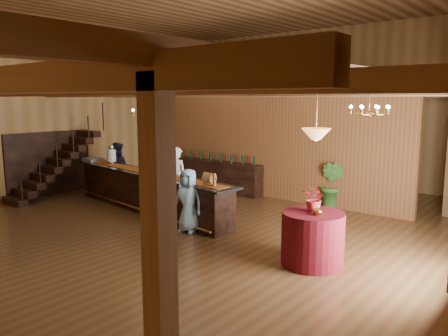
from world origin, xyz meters
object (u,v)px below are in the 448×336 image
Objects in this scene: beverage_dispenser at (112,155)px; backbar_shelf at (215,176)px; chandelier_left at (148,112)px; floor_plant at (332,185)px; round_table at (313,239)px; pendant_lamp at (316,134)px; guest at (188,201)px; staff_second at (117,169)px; raffle_drum at (209,178)px; chandelier_right at (369,110)px; bartender at (177,178)px; tasting_bar at (148,191)px.

beverage_dispenser is 3.44m from backbar_shelf.
floor_plant is (3.48, 3.60, -2.03)m from chandelier_left.
round_table is 1.91m from pendant_lamp.
floor_plant is (1.54, 4.17, -0.08)m from guest.
backbar_shelf is 6.86m from round_table.
chandelier_left is at bearing 146.41° from staff_second.
chandelier_left is (-2.30, 0.25, 1.44)m from raffle_drum.
chandelier_left is (2.19, -0.42, 1.33)m from beverage_dispenser.
chandelier_left is at bearing -168.65° from chandelier_right.
beverage_dispenser reaches higher than round_table.
bartender is 2.73m from staff_second.
raffle_drum is at bearing 152.13° from staff_second.
chandelier_right is (5.93, -2.25, 2.30)m from backbar_shelf.
chandelier_right is at bearing 11.35° from chandelier_left.
bartender is (-5.11, -0.33, -1.93)m from chandelier_right.
beverage_dispenser is at bearing -150.78° from floor_plant.
chandelier_right is (5.61, 0.96, 2.26)m from tasting_bar.
chandelier_right is at bearing 80.09° from round_table.
raffle_drum is at bearing 147.53° from bartender.
raffle_drum reaches higher than floor_plant.
chandelier_left is 0.89× the size of pendant_lamp.
beverage_dispenser is 7.73m from chandelier_right.
chandelier_right is (7.56, 0.65, 1.45)m from beverage_dispenser.
chandelier_left is 3.18m from staff_second.
staff_second is at bearing 169.41° from round_table.
guest reaches higher than round_table.
bartender is (-2.04, 1.00, -0.38)m from raffle_drum.
tasting_bar is 10.74× the size of beverage_dispenser.
chandelier_right is 0.55× the size of guest.
beverage_dispenser is 2.52m from bartender.
guest is (2.18, -0.69, 0.19)m from tasting_bar.
bartender reaches higher than round_table.
round_table is at bearing -7.95° from beverage_dispenser.
chandelier_left is at bearing -10.98° from beverage_dispenser.
bartender is at bearing 164.46° from pendant_lamp.
chandelier_right is (3.07, 1.33, 1.56)m from raffle_drum.
pendant_lamp reaches higher than staff_second.
staff_second reaches higher than guest.
guest is (1.94, -0.57, -1.95)m from chandelier_left.
chandelier_right reaches higher than bartender.
beverage_dispenser reaches higher than floor_plant.
beverage_dispenser is at bearing 155.79° from guest.
round_table is at bearing 154.24° from staff_second.
backbar_shelf is 7.12m from pendant_lamp.
guest reaches higher than backbar_shelf.
chandelier_left is 2.81m from guest.
backbar_shelf is at bearing 159.21° from chandelier_right.
tasting_bar reaches higher than backbar_shelf.
beverage_dispenser is 0.67× the size of pendant_lamp.
floor_plant is (4.03, 0.27, 0.16)m from backbar_shelf.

